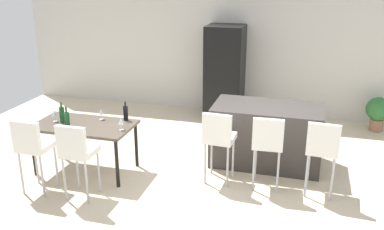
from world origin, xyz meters
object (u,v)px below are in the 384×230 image
(potted_plant, at_px, (378,111))
(kitchen_island, at_px, (266,135))
(bar_chair_left, at_px, (219,136))
(bar_chair_middle, at_px, (268,141))
(wine_glass_right, at_px, (121,122))
(wine_glass_far, at_px, (54,114))
(dining_table, at_px, (84,128))
(bar_chair_right, at_px, (323,147))
(wine_bottle_end, at_px, (67,119))
(dining_chair_near, at_px, (33,144))
(wine_glass_left, at_px, (101,111))
(wine_bottle_middle, at_px, (62,114))
(refrigerator, at_px, (225,72))
(wine_bottle_near, at_px, (126,113))
(dining_chair_far, at_px, (77,150))

(potted_plant, bearing_deg, kitchen_island, -133.60)
(bar_chair_left, relative_size, bar_chair_middle, 1.00)
(wine_glass_right, bearing_deg, wine_glass_far, 177.26)
(dining_table, bearing_deg, potted_plant, 33.83)
(bar_chair_right, bearing_deg, wine_bottle_end, -175.02)
(wine_bottle_end, height_order, wine_glass_right, wine_bottle_end)
(dining_table, bearing_deg, bar_chair_left, 4.95)
(bar_chair_middle, bearing_deg, dining_chair_near, -162.50)
(wine_glass_far, relative_size, potted_plant, 0.27)
(dining_chair_near, relative_size, potted_plant, 1.64)
(bar_chair_middle, bearing_deg, potted_plant, 57.66)
(dining_table, distance_m, potted_plant, 5.27)
(dining_chair_near, height_order, wine_glass_left, dining_chair_near)
(kitchen_island, height_order, wine_bottle_middle, wine_bottle_middle)
(bar_chair_left, distance_m, dining_table, 1.96)
(bar_chair_middle, bearing_deg, wine_bottle_middle, -176.42)
(wine_glass_far, distance_m, refrigerator, 3.53)
(refrigerator, relative_size, potted_plant, 2.88)
(dining_table, distance_m, wine_bottle_near, 0.64)
(bar_chair_middle, distance_m, wine_glass_far, 3.09)
(wine_bottle_middle, bearing_deg, wine_bottle_near, 21.47)
(dining_chair_far, relative_size, wine_bottle_end, 3.57)
(bar_chair_left, bearing_deg, dining_table, -175.05)
(wine_glass_left, height_order, potted_plant, wine_glass_left)
(bar_chair_right, relative_size, wine_glass_far, 6.03)
(kitchen_island, distance_m, bar_chair_middle, 0.86)
(refrigerator, bearing_deg, potted_plant, -0.20)
(bar_chair_left, xyz_separation_m, refrigerator, (-0.48, 2.77, 0.22))
(wine_bottle_near, distance_m, refrigerator, 2.79)
(wine_glass_left, distance_m, wine_glass_far, 0.67)
(wine_bottle_end, relative_size, wine_glass_left, 1.69)
(bar_chair_left, distance_m, bar_chair_middle, 0.67)
(dining_table, xyz_separation_m, refrigerator, (1.48, 2.94, 0.25))
(kitchen_island, bearing_deg, bar_chair_middle, -83.51)
(wine_bottle_middle, bearing_deg, wine_glass_left, 28.47)
(dining_chair_near, relative_size, wine_bottle_near, 3.74)
(bar_chair_left, height_order, dining_chair_far, same)
(bar_chair_right, relative_size, dining_chair_near, 1.00)
(wine_bottle_near, bearing_deg, wine_glass_left, -169.03)
(refrigerator, distance_m, potted_plant, 2.94)
(wine_glass_right, distance_m, refrigerator, 3.12)
(wine_glass_far, bearing_deg, bar_chair_middle, 3.47)
(wine_bottle_middle, bearing_deg, bar_chair_middle, 3.58)
(dining_table, xyz_separation_m, wine_glass_left, (0.15, 0.25, 0.19))
(kitchen_island, relative_size, bar_chair_left, 1.55)
(kitchen_island, height_order, wine_glass_left, kitchen_island)
(dining_table, height_order, wine_bottle_middle, wine_bottle_middle)
(bar_chair_right, height_order, wine_bottle_middle, bar_chair_right)
(bar_chair_left, height_order, refrigerator, refrigerator)
(kitchen_island, bearing_deg, dining_chair_far, -141.52)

